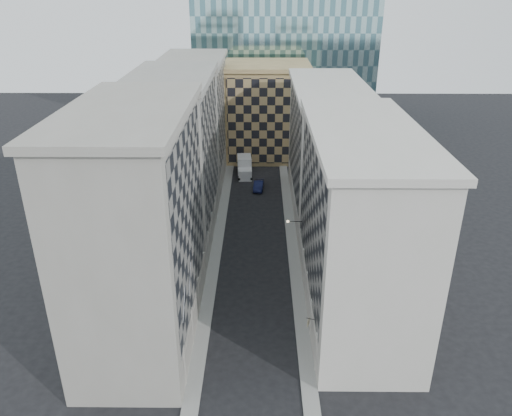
{
  "coord_description": "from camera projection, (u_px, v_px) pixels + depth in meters",
  "views": [
    {
      "loc": [
        0.72,
        -31.89,
        33.85
      ],
      "look_at": [
        0.31,
        14.53,
        12.4
      ],
      "focal_mm": 35.0,
      "sensor_mm": 36.0,
      "label": 1
    }
  ],
  "objects": [
    {
      "name": "box_truck",
      "position": [
        245.0,
        168.0,
        93.59
      ],
      "size": [
        2.96,
        6.42,
        3.44
      ],
      "rotation": [
        0.0,
        0.0,
        0.07
      ],
      "color": "silver",
      "rests_on": "ground"
    },
    {
      "name": "church_tower",
      "position": [
        257.0,
        14.0,
        106.28
      ],
      "size": [
        7.2,
        7.2,
        51.5
      ],
      "color": "#312A26",
      "rests_on": "ground"
    },
    {
      "name": "bldg_right_a",
      "position": [
        357.0,
        224.0,
        52.34
      ],
      "size": [
        10.8,
        26.8,
        20.7
      ],
      "color": "beige",
      "rests_on": "ground"
    },
    {
      "name": "bracket_lamp",
      "position": [
        289.0,
        221.0,
        62.3
      ],
      "size": [
        1.98,
        0.36,
        0.36
      ],
      "color": "black",
      "rests_on": "ground"
    },
    {
      "name": "flagpoles_left",
      "position": [
        187.0,
        291.0,
        45.28
      ],
      "size": [
        0.1,
        6.33,
        2.33
      ],
      "color": "gray",
      "rests_on": "ground"
    },
    {
      "name": "dark_car",
      "position": [
        258.0,
        185.0,
        87.48
      ],
      "size": [
        1.93,
        4.76,
        1.54
      ],
      "primitive_type": "imported",
      "rotation": [
        0.0,
        0.0,
        -0.06
      ],
      "color": "#0F1439",
      "rests_on": "ground"
    },
    {
      "name": "bldg_left_c",
      "position": [
        195.0,
        121.0,
        88.62
      ],
      "size": [
        10.8,
        22.8,
        21.7
      ],
      "color": "gray",
      "rests_on": "ground"
    },
    {
      "name": "bldg_left_b",
      "position": [
        176.0,
        159.0,
        68.44
      ],
      "size": [
        10.8,
        22.8,
        22.7
      ],
      "color": "gray",
      "rests_on": "ground"
    },
    {
      "name": "bldg_right_b",
      "position": [
        326.0,
        149.0,
        77.05
      ],
      "size": [
        10.8,
        28.8,
        19.7
      ],
      "color": "beige",
      "rests_on": "ground"
    },
    {
      "name": "sidewalk_east",
      "position": [
        292.0,
        241.0,
        70.3
      ],
      "size": [
        1.5,
        100.0,
        0.15
      ],
      "primitive_type": "cube",
      "color": "gray",
      "rests_on": "ground"
    },
    {
      "name": "sidewalk_west",
      "position": [
        218.0,
        241.0,
        70.39
      ],
      "size": [
        1.5,
        100.0,
        0.15
      ],
      "primitive_type": "cube",
      "color": "gray",
      "rests_on": "ground"
    },
    {
      "name": "bldg_left_a",
      "position": [
        140.0,
        228.0,
        48.26
      ],
      "size": [
        10.8,
        22.8,
        23.7
      ],
      "color": "gray",
      "rests_on": "ground"
    },
    {
      "name": "shop_sign",
      "position": [
        308.0,
        322.0,
        47.84
      ],
      "size": [
        0.77,
        0.68,
        0.78
      ],
      "rotation": [
        0.0,
        0.0,
        -0.37
      ],
      "color": "black",
      "rests_on": "ground"
    },
    {
      "name": "tan_block",
      "position": [
        267.0,
        111.0,
        100.81
      ],
      "size": [
        16.8,
        14.8,
        18.8
      ],
      "color": "#A18755",
      "rests_on": "ground"
    },
    {
      "name": "ground",
      "position": [
        251.0,
        408.0,
        43.14
      ],
      "size": [
        260.0,
        260.0,
        0.0
      ],
      "primitive_type": "plane",
      "color": "black",
      "rests_on": "ground"
    }
  ]
}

